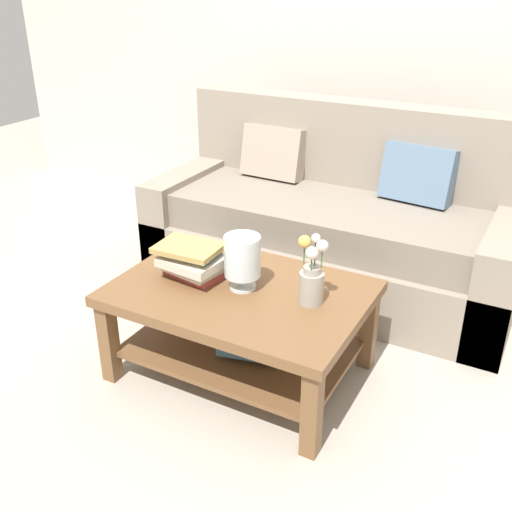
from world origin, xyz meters
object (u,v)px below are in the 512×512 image
at_px(book_stack_main, 192,261).
at_px(coffee_table, 241,313).
at_px(couch, 334,226).
at_px(flower_pitcher, 312,277).
at_px(glass_hurricane_vase, 243,258).

bearing_deg(book_stack_main, coffee_table, 2.80).
bearing_deg(couch, coffee_table, -91.28).
bearing_deg(couch, book_stack_main, -104.26).
bearing_deg(flower_pitcher, glass_hurricane_vase, -174.99).
height_order(couch, book_stack_main, couch).
distance_m(coffee_table, flower_pitcher, 0.41).
xyz_separation_m(couch, flower_pitcher, (0.30, -1.04, 0.22)).
distance_m(coffee_table, book_stack_main, 0.33).
relative_size(couch, book_stack_main, 6.85).
xyz_separation_m(book_stack_main, flower_pitcher, (0.58, 0.05, 0.04)).
height_order(couch, glass_hurricane_vase, couch).
bearing_deg(flower_pitcher, book_stack_main, -174.74).
height_order(coffee_table, flower_pitcher, flower_pitcher).
xyz_separation_m(coffee_table, flower_pitcher, (0.33, 0.04, 0.25)).
distance_m(book_stack_main, glass_hurricane_vase, 0.27).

